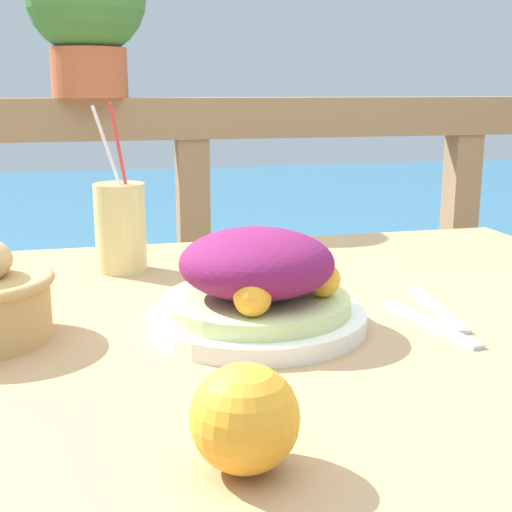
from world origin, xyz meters
TOP-DOWN VIEW (x-y plane):
  - patio_table at (0.00, 0.00)m, footprint 1.05×0.89m
  - railing_fence at (-0.00, 0.82)m, footprint 2.80×0.08m
  - sea_backdrop at (0.00, 3.32)m, footprint 12.00×4.00m
  - salad_plate at (-0.06, -0.03)m, footprint 0.25×0.25m
  - drink_glass at (-0.19, 0.27)m, footprint 0.08×0.08m
  - potted_plant at (-0.22, 0.82)m, footprint 0.25×0.25m
  - fork at (0.14, -0.07)m, footprint 0.05×0.18m
  - knife at (0.17, -0.02)m, footprint 0.04×0.18m
  - orange_near_basket at (-0.14, -0.33)m, footprint 0.08×0.08m

SIDE VIEW (x-z plane):
  - sea_backdrop at x=0.00m, z-range 0.00..0.36m
  - patio_table at x=0.00m, z-range 0.28..1.04m
  - railing_fence at x=0.00m, z-range 0.19..1.20m
  - fork at x=0.14m, z-range 0.76..0.77m
  - knife at x=0.17m, z-range 0.76..0.77m
  - orange_near_basket at x=-0.14m, z-range 0.76..0.84m
  - salad_plate at x=-0.06m, z-range 0.75..0.87m
  - drink_glass at x=-0.19m, z-range 0.71..0.95m
  - potted_plant at x=-0.22m, z-range 1.03..1.37m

